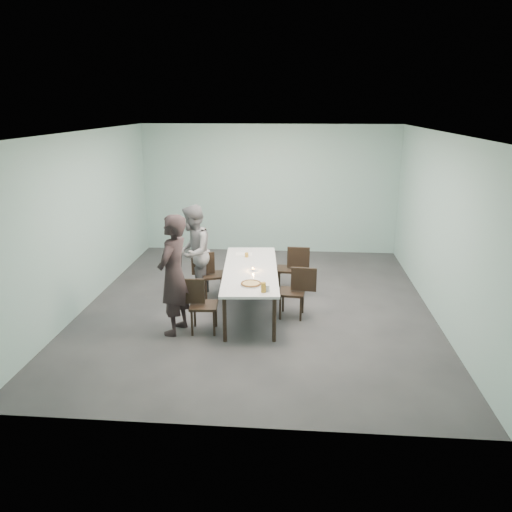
# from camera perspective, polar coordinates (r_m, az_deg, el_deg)

# --- Properties ---
(ground) EXTENTS (7.00, 7.00, 0.00)m
(ground) POSITION_cam_1_polar(r_m,az_deg,el_deg) (8.91, 0.14, -5.66)
(ground) COLOR #333335
(ground) RESTS_ON ground
(room_shell) EXTENTS (6.02, 7.02, 3.01)m
(room_shell) POSITION_cam_1_polar(r_m,az_deg,el_deg) (8.34, 0.15, 7.29)
(room_shell) COLOR #9AC1BA
(room_shell) RESTS_ON ground
(table) EXTENTS (1.11, 2.66, 0.75)m
(table) POSITION_cam_1_polar(r_m,az_deg,el_deg) (8.49, -0.64, -1.81)
(table) COLOR white
(table) RESTS_ON ground
(chair_near_left) EXTENTS (0.63, 0.45, 0.87)m
(chair_near_left) POSITION_cam_1_polar(r_m,az_deg,el_deg) (7.80, -6.59, -5.17)
(chair_near_left) COLOR black
(chair_near_left) RESTS_ON ground
(chair_far_left) EXTENTS (0.65, 0.53, 0.87)m
(chair_far_left) POSITION_cam_1_polar(r_m,az_deg,el_deg) (9.13, -5.36, -1.80)
(chair_far_left) COLOR black
(chair_far_left) RESTS_ON ground
(chair_near_right) EXTENTS (0.63, 0.46, 0.87)m
(chair_near_right) POSITION_cam_1_polar(r_m,az_deg,el_deg) (8.31, 4.69, -3.72)
(chair_near_right) COLOR black
(chair_near_right) RESTS_ON ground
(chair_far_right) EXTENTS (0.62, 0.43, 0.87)m
(chair_far_right) POSITION_cam_1_polar(r_m,az_deg,el_deg) (9.45, 4.18, -1.12)
(chair_far_right) COLOR black
(chair_far_right) RESTS_ON ground
(diner_near) EXTENTS (0.59, 0.77, 1.88)m
(diner_near) POSITION_cam_1_polar(r_m,az_deg,el_deg) (7.68, -9.40, -2.16)
(diner_near) COLOR black
(diner_near) RESTS_ON ground
(diner_far) EXTENTS (0.68, 0.86, 1.72)m
(diner_far) POSITION_cam_1_polar(r_m,az_deg,el_deg) (9.08, -7.21, 0.41)
(diner_far) COLOR gray
(diner_far) RESTS_ON ground
(pizza) EXTENTS (0.34, 0.34, 0.04)m
(pizza) POSITION_cam_1_polar(r_m,az_deg,el_deg) (7.72, -0.58, -3.19)
(pizza) COLOR white
(pizza) RESTS_ON table
(side_plate) EXTENTS (0.18, 0.18, 0.01)m
(side_plate) POSITION_cam_1_polar(r_m,az_deg,el_deg) (7.94, -0.12, -2.69)
(side_plate) COLOR white
(side_plate) RESTS_ON table
(beer_glass) EXTENTS (0.08, 0.08, 0.15)m
(beer_glass) POSITION_cam_1_polar(r_m,az_deg,el_deg) (7.41, 0.85, -3.61)
(beer_glass) COLOR #BA8628
(beer_glass) RESTS_ON table
(water_tumbler) EXTENTS (0.08, 0.08, 0.09)m
(water_tumbler) POSITION_cam_1_polar(r_m,az_deg,el_deg) (7.47, 1.26, -3.66)
(water_tumbler) COLOR silver
(water_tumbler) RESTS_ON table
(tealight) EXTENTS (0.06, 0.06, 0.05)m
(tealight) POSITION_cam_1_polar(r_m,az_deg,el_deg) (8.35, -0.32, -1.60)
(tealight) COLOR silver
(tealight) RESTS_ON table
(amber_tumbler) EXTENTS (0.07, 0.07, 0.08)m
(amber_tumbler) POSITION_cam_1_polar(r_m,az_deg,el_deg) (9.11, -1.08, 0.13)
(amber_tumbler) COLOR #BA8628
(amber_tumbler) RESTS_ON table
(menu) EXTENTS (0.32, 0.24, 0.01)m
(menu) POSITION_cam_1_polar(r_m,az_deg,el_deg) (9.28, -1.42, 0.21)
(menu) COLOR silver
(menu) RESTS_ON table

